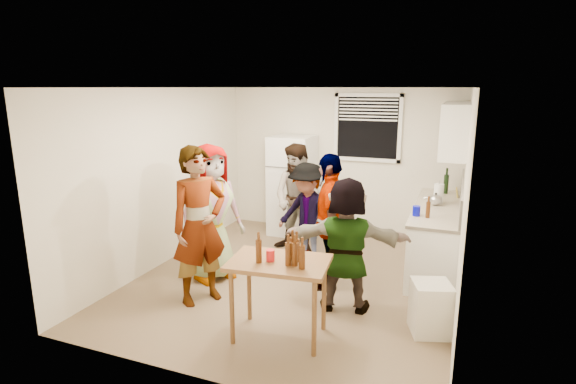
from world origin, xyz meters
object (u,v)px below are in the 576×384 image
at_px(guest_back_left, 298,251).
at_px(blue_cup, 416,216).
at_px(beer_bottle_counter, 427,218).
at_px(red_cup, 270,261).
at_px(guest_orange, 344,308).
at_px(kettle, 435,205).
at_px(guest_grey, 214,277).
at_px(trash_bin, 430,310).
at_px(guest_black, 328,284).
at_px(serving_table, 279,336).
at_px(refrigerator, 292,185).
at_px(beer_bottle_table, 292,258).
at_px(guest_stripe, 203,300).
at_px(guest_back_right, 307,263).
at_px(wine_bottle, 445,193).

bearing_deg(guest_back_left, blue_cup, -9.69).
bearing_deg(beer_bottle_counter, red_cup, -125.59).
bearing_deg(guest_orange, kettle, -127.24).
xyz_separation_m(blue_cup, guest_grey, (-2.52, -0.84, -0.90)).
xyz_separation_m(trash_bin, guest_black, (-1.31, 0.74, -0.25)).
bearing_deg(trash_bin, red_cup, -156.11).
distance_m(serving_table, guest_orange, 0.96).
height_order(trash_bin, guest_black, trash_bin).
relative_size(refrigerator, guest_back_left, 1.01).
bearing_deg(kettle, trash_bin, -74.91).
relative_size(trash_bin, serving_table, 0.56).
xyz_separation_m(red_cup, guest_back_left, (-0.59, 2.43, -0.83)).
bearing_deg(serving_table, kettle, 62.47).
distance_m(trash_bin, serving_table, 1.59).
relative_size(blue_cup, beer_bottle_table, 0.58).
distance_m(blue_cup, guest_stripe, 2.87).
bearing_deg(red_cup, guest_orange, 57.55).
height_order(trash_bin, serving_table, trash_bin).
bearing_deg(beer_bottle_table, guest_grey, 147.84).
relative_size(guest_grey, guest_back_right, 1.22).
bearing_deg(red_cup, refrigerator, 107.09).
relative_size(beer_bottle_counter, guest_back_right, 0.14).
relative_size(beer_bottle_table, guest_grey, 0.12).
bearing_deg(guest_grey, blue_cup, -41.50).
bearing_deg(wine_bottle, guest_back_right, -142.67).
bearing_deg(blue_cup, red_cup, -122.06).
bearing_deg(guest_back_right, guest_grey, -120.88).
height_order(refrigerator, guest_back_right, refrigerator).
distance_m(serving_table, guest_black, 1.38).
distance_m(wine_bottle, guest_orange, 2.81).
distance_m(beer_bottle_table, red_cup, 0.23).
distance_m(kettle, guest_stripe, 3.39).
height_order(refrigerator, trash_bin, refrigerator).
distance_m(wine_bottle, guest_back_right, 2.43).
height_order(beer_bottle_table, guest_back_left, beer_bottle_table).
height_order(kettle, beer_bottle_counter, beer_bottle_counter).
bearing_deg(refrigerator, red_cup, -72.91).
bearing_deg(guest_back_right, serving_table, -61.90).
height_order(beer_bottle_counter, guest_back_right, beer_bottle_counter).
xyz_separation_m(guest_back_left, guest_orange, (1.14, -1.56, 0.00)).
bearing_deg(trash_bin, blue_cup, 103.89).
distance_m(serving_table, guest_stripe, 1.24).
height_order(refrigerator, guest_black, refrigerator).
bearing_deg(guest_orange, serving_table, 49.50).
xyz_separation_m(serving_table, guest_orange, (0.47, 0.83, 0.00)).
bearing_deg(beer_bottle_counter, kettle, 85.82).
height_order(kettle, red_cup, kettle).
relative_size(kettle, guest_orange, 0.15).
xyz_separation_m(beer_bottle_counter, trash_bin, (0.17, -1.21, -0.65)).
bearing_deg(guest_grey, refrigerator, 22.02).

